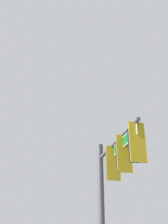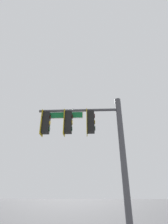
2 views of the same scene
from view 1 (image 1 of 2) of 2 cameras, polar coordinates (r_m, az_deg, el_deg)
name	(u,v)px [view 1 (image 1 of 2)]	position (r m, az deg, el deg)	size (l,w,h in m)	color
signal_pole_near	(112,188)	(11.65, 5.09, -13.68)	(4.19, 0.98, 6.50)	#47474C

